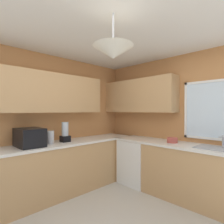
{
  "coord_description": "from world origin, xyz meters",
  "views": [
    {
      "loc": [
        1.4,
        -1.4,
        1.49
      ],
      "look_at": [
        -0.7,
        0.67,
        1.46
      ],
      "focal_mm": 29.56,
      "sensor_mm": 36.0,
      "label": 1
    }
  ],
  "objects_px": {
    "bowl": "(172,140)",
    "sink_assembly": "(220,148)",
    "dishwasher": "(137,162)",
    "microwave": "(30,137)",
    "kettle": "(51,137)",
    "blender_appliance": "(65,133)"
  },
  "relations": [
    {
      "from": "microwave",
      "to": "sink_assembly",
      "type": "relative_size",
      "value": 0.74
    },
    {
      "from": "microwave",
      "to": "dishwasher",
      "type": "bearing_deg",
      "value": 70.91
    },
    {
      "from": "blender_appliance",
      "to": "kettle",
      "type": "bearing_deg",
      "value": -86.07
    },
    {
      "from": "bowl",
      "to": "blender_appliance",
      "type": "bearing_deg",
      "value": -137.25
    },
    {
      "from": "bowl",
      "to": "sink_assembly",
      "type": "bearing_deg",
      "value": 0.46
    },
    {
      "from": "sink_assembly",
      "to": "kettle",
      "type": "bearing_deg",
      "value": -143.26
    },
    {
      "from": "microwave",
      "to": "blender_appliance",
      "type": "xyz_separation_m",
      "value": [
        0.0,
        0.63,
        0.02
      ]
    },
    {
      "from": "microwave",
      "to": "sink_assembly",
      "type": "distance_m",
      "value": 2.92
    },
    {
      "from": "sink_assembly",
      "to": "microwave",
      "type": "bearing_deg",
      "value": -138.14
    },
    {
      "from": "microwave",
      "to": "bowl",
      "type": "distance_m",
      "value": 2.4
    },
    {
      "from": "kettle",
      "to": "sink_assembly",
      "type": "distance_m",
      "value": 2.68
    },
    {
      "from": "microwave",
      "to": "bowl",
      "type": "xyz_separation_m",
      "value": [
        1.41,
        1.94,
        -0.1
      ]
    },
    {
      "from": "dishwasher",
      "to": "bowl",
      "type": "relative_size",
      "value": 4.79
    },
    {
      "from": "dishwasher",
      "to": "kettle",
      "type": "xyz_separation_m",
      "value": [
        -0.64,
        -1.57,
        0.59
      ]
    },
    {
      "from": "kettle",
      "to": "sink_assembly",
      "type": "bearing_deg",
      "value": 36.74
    },
    {
      "from": "bowl",
      "to": "dishwasher",
      "type": "bearing_deg",
      "value": -177.72
    },
    {
      "from": "sink_assembly",
      "to": "blender_appliance",
      "type": "distance_m",
      "value": 2.54
    },
    {
      "from": "kettle",
      "to": "bowl",
      "type": "height_order",
      "value": "kettle"
    },
    {
      "from": "kettle",
      "to": "blender_appliance",
      "type": "bearing_deg",
      "value": 93.93
    },
    {
      "from": "sink_assembly",
      "to": "dishwasher",
      "type": "bearing_deg",
      "value": -178.63
    },
    {
      "from": "dishwasher",
      "to": "sink_assembly",
      "type": "height_order",
      "value": "sink_assembly"
    },
    {
      "from": "dishwasher",
      "to": "microwave",
      "type": "xyz_separation_m",
      "value": [
        -0.66,
        -1.91,
        0.63
      ]
    }
  ]
}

